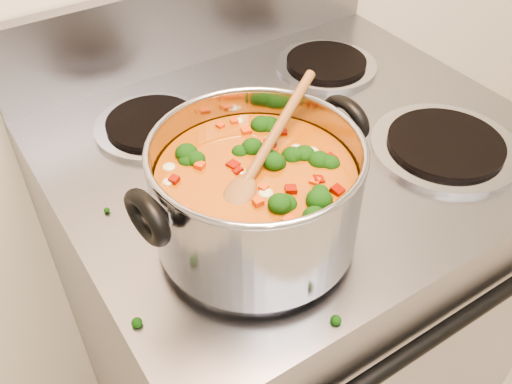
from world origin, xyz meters
TOP-DOWN VIEW (x-y plane):
  - electric_range at (0.05, 1.16)m, footprint 0.78×0.70m
  - stockpot at (-0.13, 1.00)m, footprint 0.32×0.26m
  - wooden_spoon at (-0.12, 1.01)m, footprint 0.22×0.14m
  - cooktop_crumbs at (-0.08, 0.95)m, footprint 0.05×0.36m

SIDE VIEW (x-z plane):
  - electric_range at x=0.05m, z-range -0.07..1.01m
  - cooktop_crumbs at x=-0.08m, z-range 0.92..0.93m
  - stockpot at x=-0.13m, z-range 0.93..1.08m
  - wooden_spoon at x=-0.12m, z-range 1.02..1.09m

